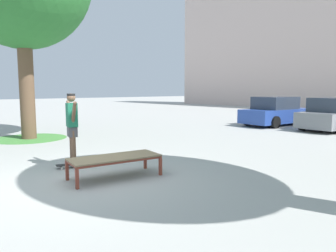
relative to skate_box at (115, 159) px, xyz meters
The scene contains 7 objects.
ground_plane 0.83m from the skate_box, 116.98° to the right, with size 120.00×120.00×0.00m, color #A8A8A3.
skate_box is the anchor object (origin of this frame).
skateboard 1.50m from the skate_box, 168.63° to the right, with size 0.39×0.82×0.09m.
skater 1.60m from the skate_box, 168.69° to the right, with size 0.99×0.36×1.69m.
grass_patch_near_left 6.91m from the skate_box, behind, with size 2.76×2.76×0.01m, color #47893D.
car_blue 12.18m from the skate_box, 104.80° to the left, with size 2.18×4.33×1.50m.
car_grey 12.07m from the skate_box, 91.42° to the left, with size 2.08×4.28×1.50m.
Camera 1 is at (6.07, -2.86, 1.88)m, focal length 33.95 mm.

